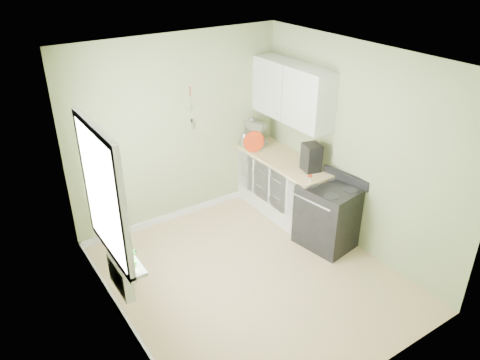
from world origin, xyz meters
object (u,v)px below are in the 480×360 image
kettle (244,140)px  coffee_maker (311,158)px  stove (328,215)px  stand_mixer (256,134)px

kettle → coffee_maker: 1.23m
stove → kettle: 1.78m
coffee_maker → kettle: bearing=103.8°
stove → kettle: bearing=97.8°
stand_mixer → kettle: 0.20m
coffee_maker → stove: bearing=-97.9°
stove → stand_mixer: 1.74m
stove → coffee_maker: (0.07, 0.48, 0.65)m
stove → stand_mixer: stand_mixer is taller
coffee_maker → stand_mixer: bearing=95.7°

